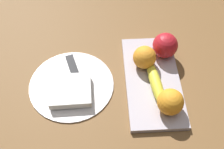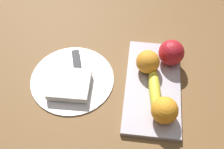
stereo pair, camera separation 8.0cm
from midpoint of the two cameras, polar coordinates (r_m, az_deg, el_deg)
name	(u,v)px [view 1 (the left image)]	position (r m, az deg, el deg)	size (l,w,h in m)	color
ground_plane	(147,84)	(0.84, 4.52, -2.19)	(2.40, 2.40, 0.00)	brown
fruit_tray	(152,80)	(0.84, 5.51, -1.37)	(0.33, 0.16, 0.02)	#B9B1BC
apple	(165,45)	(0.87, 8.17, 5.71)	(0.08, 0.08, 0.08)	red
banana	(156,83)	(0.80, 6.12, -2.00)	(0.17, 0.03, 0.03)	yellow
orange_near_apple	(145,57)	(0.83, 3.92, 3.32)	(0.07, 0.07, 0.07)	orange
orange_near_banana	(170,102)	(0.75, 8.82, -5.74)	(0.07, 0.07, 0.07)	orange
dinner_plate	(72,84)	(0.85, -10.93, -2.18)	(0.25, 0.25, 0.01)	white
folded_napkin	(71,90)	(0.82, -11.23, -3.40)	(0.11, 0.12, 0.02)	white
knife	(74,71)	(0.86, -10.35, 0.54)	(0.18, 0.07, 0.01)	silver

